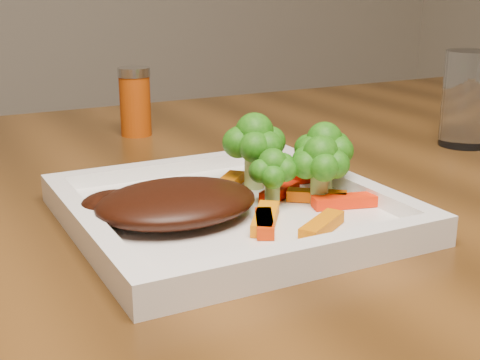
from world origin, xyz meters
name	(u,v)px	position (x,y,z in m)	size (l,w,h in m)	color
plate	(230,215)	(-0.15, -0.14, 0.76)	(0.27, 0.27, 0.01)	white
steak	(177,202)	(-0.20, -0.14, 0.78)	(0.14, 0.11, 0.03)	black
broccoli_0	(254,152)	(-0.10, -0.09, 0.80)	(0.07, 0.07, 0.07)	#327613
broccoli_1	(324,159)	(-0.05, -0.13, 0.79)	(0.06, 0.06, 0.06)	#366D12
broccoli_2	(320,172)	(-0.07, -0.16, 0.79)	(0.06, 0.06, 0.06)	#196210
broccoli_3	(273,172)	(-0.11, -0.15, 0.79)	(0.05, 0.05, 0.06)	#266010
carrot_0	(322,225)	(-0.11, -0.22, 0.77)	(0.06, 0.02, 0.01)	#D66B03
carrot_1	(347,201)	(-0.05, -0.18, 0.77)	(0.06, 0.02, 0.01)	#FF2704
carrot_2	(264,223)	(-0.15, -0.19, 0.77)	(0.05, 0.01, 0.01)	red
carrot_3	(299,177)	(-0.05, -0.10, 0.77)	(0.06, 0.02, 0.01)	#EF1203
carrot_4	(228,184)	(-0.13, -0.09, 0.77)	(0.06, 0.02, 0.01)	#D16003
carrot_5	(317,196)	(-0.07, -0.16, 0.77)	(0.05, 0.01, 0.01)	#FD6104
carrot_6	(280,192)	(-0.09, -0.13, 0.77)	(0.05, 0.01, 0.01)	#F91D04
spice_shaker	(135,102)	(-0.11, 0.22, 0.80)	(0.04, 0.04, 0.09)	#A13C08
drinking_glass	(467,99)	(0.24, -0.03, 0.81)	(0.06, 0.06, 0.12)	silver
carrot_7	(266,218)	(-0.14, -0.18, 0.77)	(0.06, 0.02, 0.01)	orange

